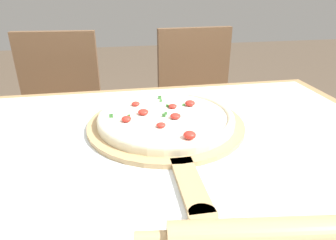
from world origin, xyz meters
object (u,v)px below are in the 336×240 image
(rolling_pin, at_px, (285,235))
(chair_left, at_px, (60,113))
(pizza, at_px, (166,117))
(pizza_peel, at_px, (167,126))
(chair_right, at_px, (198,104))

(rolling_pin, relative_size, chair_left, 0.48)
(pizza, distance_m, chair_left, 0.85)
(pizza_peel, distance_m, chair_left, 0.85)
(rolling_pin, bearing_deg, chair_right, 80.31)
(pizza_peel, relative_size, rolling_pin, 1.38)
(pizza, xyz_separation_m, chair_left, (-0.40, 0.70, -0.26))
(pizza_peel, distance_m, chair_right, 0.81)
(chair_left, bearing_deg, chair_right, 4.56)
(chair_left, relative_size, chair_right, 1.00)
(pizza_peel, bearing_deg, pizza, 90.31)
(chair_right, bearing_deg, rolling_pin, -102.12)
(pizza_peel, bearing_deg, chair_right, 68.16)
(rolling_pin, relative_size, chair_right, 0.48)
(pizza, bearing_deg, rolling_pin, -77.40)
(pizza_peel, bearing_deg, chair_left, 119.37)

